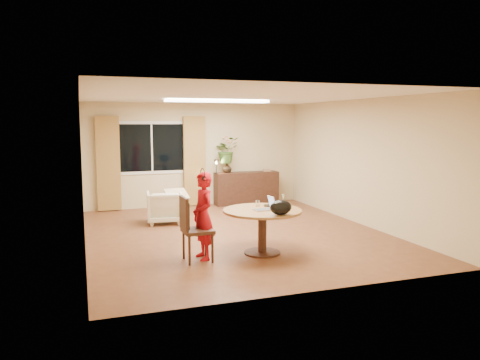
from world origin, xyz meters
The scene contains 24 objects.
floor centered at (0.00, 0.00, 0.00)m, with size 6.50×6.50×0.00m, color brown.
ceiling centered at (0.00, 0.00, 2.60)m, with size 6.50×6.50×0.00m, color white.
wall_back centered at (0.00, 3.25, 1.30)m, with size 5.50×5.50×0.00m, color #C8B482.
wall_left centered at (-2.75, 0.00, 1.30)m, with size 6.50×6.50×0.00m, color #C8B482.
wall_right centered at (2.75, 0.00, 1.30)m, with size 6.50×6.50×0.00m, color #C8B482.
window centered at (-1.10, 3.23, 1.50)m, with size 1.70×0.03×1.30m.
curtain_left centered at (-2.15, 3.15, 1.15)m, with size 0.55×0.08×2.25m, color olive.
curtain_right centered at (-0.05, 3.15, 1.15)m, with size 0.55×0.08×2.25m, color olive.
ceiling_panel centered at (0.00, 1.20, 2.57)m, with size 2.20×0.35×0.05m, color white.
dining_table centered at (-0.02, -1.43, 0.57)m, with size 1.28×1.28×0.73m.
dining_chair centered at (-1.11, -1.49, 0.51)m, with size 0.48×0.44×1.01m, color black, non-canonical shape.
child centered at (-1.00, -1.41, 0.68)m, with size 0.33×0.50×1.37m, color red.
laptop centered at (-0.01, -1.47, 0.84)m, with size 0.33×0.22×0.22m, color #B7B7BC, non-canonical shape.
tumbler centered at (0.02, -1.11, 0.78)m, with size 0.07×0.07×0.10m, color white, non-canonical shape.
wine_glass centered at (0.42, -1.26, 0.83)m, with size 0.07×0.07×0.20m, color white, non-canonical shape.
pot_lid centered at (0.22, -1.17, 0.74)m, with size 0.21×0.21×0.03m, color white, non-canonical shape.
handbag centered at (0.08, -1.93, 0.84)m, with size 0.35×0.20×0.23m, color black, non-canonical shape.
armchair centered at (-1.12, 1.41, 0.34)m, with size 0.72×0.74×0.68m, color beige.
throw centered at (-0.87, 1.37, 0.69)m, with size 0.45×0.55×0.03m, color beige, non-canonical shape.
sideboard centered at (1.29, 3.01, 0.42)m, with size 1.67×0.41×0.84m, color black.
vase centered at (0.76, 3.01, 0.96)m, with size 0.24×0.24×0.25m, color black.
bouquet centered at (0.75, 3.01, 1.41)m, with size 0.59×0.51×0.66m, color #326D29.
book_stack centered at (1.87, 3.01, 0.87)m, with size 0.18×0.14×0.07m, color #976C4D, non-canonical shape.
desk_lamp centered at (0.47, 2.96, 1.02)m, with size 0.15×0.15×0.37m, color black, non-canonical shape.
Camera 1 is at (-2.76, -8.34, 2.14)m, focal length 35.00 mm.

